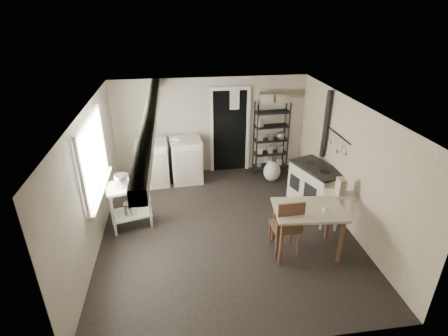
{
  "coord_description": "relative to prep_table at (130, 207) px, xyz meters",
  "views": [
    {
      "loc": [
        -0.8,
        -5.34,
        3.84
      ],
      "look_at": [
        0.0,
        0.3,
        1.1
      ],
      "focal_mm": 28.0,
      "sensor_mm": 36.0,
      "label": 1
    }
  ],
  "objects": [
    {
      "name": "saucepan",
      "position": [
        0.15,
        -0.08,
        0.45
      ],
      "size": [
        0.19,
        0.19,
        0.1
      ],
      "primitive_type": "cylinder",
      "rotation": [
        0.0,
        0.0,
        -0.12
      ],
      "color": "#ACACAE",
      "rests_on": "prep_table"
    },
    {
      "name": "wall_back",
      "position": [
        1.74,
        2.17,
        0.75
      ],
      "size": [
        4.5,
        0.02,
        2.3
      ],
      "primitive_type": "cube",
      "color": "#B4AB99",
      "rests_on": "ground"
    },
    {
      "name": "window",
      "position": [
        -0.48,
        -0.13,
        1.1
      ],
      "size": [
        0.12,
        1.76,
        1.28
      ],
      "primitive_type": null,
      "color": "silver",
      "rests_on": "wall_left"
    },
    {
      "name": "base_cabinets",
      "position": [
        0.73,
        1.68,
        0.06
      ],
      "size": [
        1.58,
        0.77,
        1.01
      ],
      "primitive_type": null,
      "rotation": [
        0.0,
        0.0,
        0.07
      ],
      "color": "silver",
      "rests_on": "ground"
    },
    {
      "name": "shelf_jar",
      "position": [
        2.85,
        1.96,
        0.96
      ],
      "size": [
        0.11,
        0.11,
        0.18
      ],
      "primitive_type": "imported",
      "rotation": [
        0.0,
        0.0,
        0.35
      ],
      "color": "white",
      "rests_on": "shelf_rack"
    },
    {
      "name": "floor_crock",
      "position": [
        3.17,
        -0.42,
        -0.33
      ],
      "size": [
        0.12,
        0.12,
        0.13
      ],
      "primitive_type": "cylinder",
      "rotation": [
        0.0,
        0.0,
        0.09
      ],
      "color": "white",
      "rests_on": "ground"
    },
    {
      "name": "storage_box_a",
      "position": [
        3.01,
        1.99,
        1.61
      ],
      "size": [
        0.32,
        0.29,
        0.2
      ],
      "primitive_type": "cube",
      "rotation": [
        0.0,
        0.0,
        -0.11
      ],
      "color": "beige",
      "rests_on": "shelf_rack"
    },
    {
      "name": "oats_box",
      "position": [
        3.69,
        -0.72,
        0.61
      ],
      "size": [
        0.12,
        0.2,
        0.29
      ],
      "primitive_type": "cube",
      "rotation": [
        0.0,
        0.0,
        -0.04
      ],
      "color": "beige",
      "rests_on": "side_ledge"
    },
    {
      "name": "wall_left",
      "position": [
        -0.51,
        -0.33,
        0.75
      ],
      "size": [
        0.02,
        5.0,
        2.3
      ],
      "primitive_type": "cube",
      "color": "#B4AB99",
      "rests_on": "ground"
    },
    {
      "name": "storage_box_b",
      "position": [
        3.33,
        1.98,
        1.59
      ],
      "size": [
        0.31,
        0.29,
        0.19
      ],
      "primitive_type": "cube",
      "rotation": [
        0.0,
        0.0,
        0.08
      ],
      "color": "beige",
      "rests_on": "shelf_rack"
    },
    {
      "name": "mixing_bowl",
      "position": [
        0.87,
        1.58,
        0.55
      ],
      "size": [
        0.34,
        0.34,
        0.07
      ],
      "primitive_type": "imported",
      "rotation": [
        0.0,
        0.0,
        0.28
      ],
      "color": "white",
      "rests_on": "base_cabinets"
    },
    {
      "name": "shelf_rack",
      "position": [
        3.17,
        1.97,
        0.55
      ],
      "size": [
        0.84,
        0.37,
        1.73
      ],
      "primitive_type": null,
      "rotation": [
        0.0,
        0.0,
        0.06
      ],
      "color": "black",
      "rests_on": "ground"
    },
    {
      "name": "counter_cup",
      "position": [
        0.39,
        1.54,
        0.56
      ],
      "size": [
        0.13,
        0.13,
        0.09
      ],
      "primitive_type": "imported",
      "rotation": [
        0.0,
        0.0,
        0.24
      ],
      "color": "white",
      "rests_on": "base_cabinets"
    },
    {
      "name": "wall_front",
      "position": [
        1.74,
        -2.83,
        0.75
      ],
      "size": [
        4.5,
        0.02,
        2.3
      ],
      "primitive_type": "cube",
      "color": "#B4AB99",
      "rests_on": "ground"
    },
    {
      "name": "chair",
      "position": [
        2.61,
        -1.11,
        0.08
      ],
      "size": [
        0.45,
        0.47,
        1.05
      ],
      "primitive_type": null,
      "rotation": [
        0.0,
        0.0,
        0.03
      ],
      "color": "#543324",
      "rests_on": "ground"
    },
    {
      "name": "table_cup",
      "position": [
        3.16,
        -1.28,
        0.41
      ],
      "size": [
        0.12,
        0.12,
        0.09
      ],
      "primitive_type": "imported",
      "rotation": [
        0.0,
        0.0,
        0.23
      ],
      "color": "white",
      "rests_on": "work_table"
    },
    {
      "name": "side_ledge",
      "position": [
        3.69,
        -0.7,
        0.03
      ],
      "size": [
        0.58,
        0.42,
        0.79
      ],
      "primitive_type": null,
      "rotation": [
        0.0,
        0.0,
        -0.31
      ],
      "color": "silver",
      "rests_on": "ground"
    },
    {
      "name": "wall_right",
      "position": [
        3.99,
        -0.33,
        0.75
      ],
      "size": [
        0.02,
        5.0,
        2.3
      ],
      "primitive_type": "cube",
      "color": "#B4AB99",
      "rests_on": "ground"
    },
    {
      "name": "stove",
      "position": [
        3.66,
        0.24,
        0.04
      ],
      "size": [
        0.92,
        1.24,
        0.87
      ],
      "primitive_type": null,
      "rotation": [
        0.0,
        0.0,
        0.32
      ],
      "color": "silver",
      "rests_on": "ground"
    },
    {
      "name": "work_table",
      "position": [
        2.95,
        -1.17,
        -0.02
      ],
      "size": [
        1.17,
        0.87,
        0.84
      ],
      "primitive_type": null,
      "rotation": [
        0.0,
        0.0,
        -0.09
      ],
      "color": "beige",
      "rests_on": "ground"
    },
    {
      "name": "wallpaper_panel",
      "position": [
        3.98,
        -0.33,
        0.75
      ],
      "size": [
        0.01,
        5.0,
        2.3
      ],
      "primitive_type": null,
      "color": "beige",
      "rests_on": "wall_right"
    },
    {
      "name": "stovepipe",
      "position": [
        3.91,
        0.65,
        1.19
      ],
      "size": [
        0.14,
        0.14,
        1.46
      ],
      "primitive_type": null,
      "rotation": [
        0.0,
        0.0,
        0.3
      ],
      "color": "black",
      "rests_on": "stove"
    },
    {
      "name": "prep_table",
      "position": [
        0.0,
        0.0,
        0.0
      ],
      "size": [
        0.86,
        0.71,
        0.86
      ],
      "primitive_type": null,
      "rotation": [
        0.0,
        0.0,
        0.25
      ],
      "color": "silver",
      "rests_on": "ground"
    },
    {
      "name": "doorway",
      "position": [
        2.19,
        2.14,
        0.6
      ],
      "size": [
        0.96,
        0.1,
        2.08
      ],
      "primitive_type": null,
      "color": "silver",
      "rests_on": "ground"
    },
    {
      "name": "flour_sack",
      "position": [
        3.08,
        1.4,
        -0.16
      ],
      "size": [
        0.48,
        0.44,
        0.48
      ],
      "primitive_type": "ellipsoid",
      "rotation": [
        0.0,
        0.0,
        -0.31
      ],
      "color": "silver",
      "rests_on": "ground"
    },
    {
      "name": "utensil_rail",
      "position": [
        3.93,
        0.27,
        1.15
      ],
      "size": [
        0.06,
        1.2,
        0.44
      ],
      "primitive_type": null,
      "color": "#ACACAE",
      "rests_on": "wall_right"
    },
    {
      "name": "ceiling_beam",
      "position": [
        0.54,
        -0.33,
        1.8
      ],
      "size": [
        0.18,
        5.0,
        0.18
      ],
      "primitive_type": null,
      "color": "silver",
      "rests_on": "ceiling"
    },
    {
      "name": "bucket",
      "position": [
        -0.01,
        -0.02,
        -0.02
      ],
      "size": [
        0.26,
        0.26,
        0.23
      ],
      "primitive_type": "cylinder",
      "rotation": [
        0.0,
        0.0,
        -0.25
      ],
      "color": "#ACACAE",
      "rests_on": "prep_table"
    },
    {
      "name": "ceiling",
      "position": [
        1.74,
        -0.33,
        1.9
      ],
      "size": [
        5.0,
        5.0,
        0.0
      ],
      "primitive_type": "plane",
      "rotation": [
        3.14,
        0.0,
        0.0
      ],
      "color": "silver",
      "rests_on": "wall_back"
    },
    {
      "name": "floor",
      "position": [
        1.74,
        -0.33,
        -0.4
      ],
      "size": [
        5.0,
        5.0,
        0.0
      ],
      "primitive_type": "plane",
      "color": "black",
      "rests_on": "ground"
    },
    {
      "name": "stockpot",
      "position": [
        -0.09,
        0.0,
        0.54
      ],
      "size": [
        0.27,
        0.27,
        0.27
      ],
      "primitive_type": "cylinder",
      "rotation": [
        0.0,
        0.0,
        -0.11
      ],
      "color": "#ACACAE",
      "rests_on": "prep_table"
    }
  ]
}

